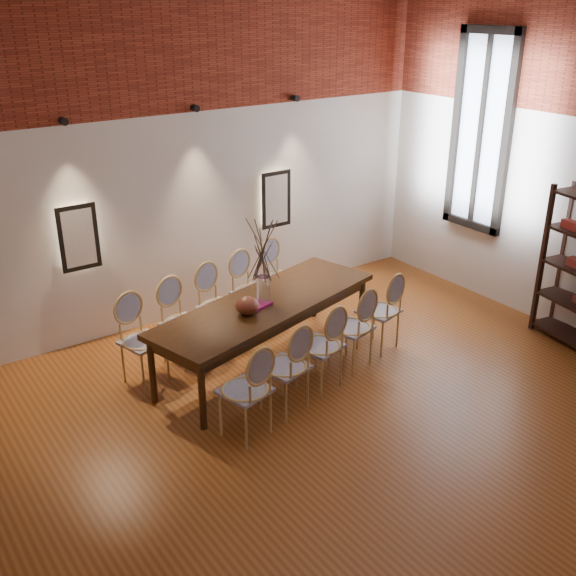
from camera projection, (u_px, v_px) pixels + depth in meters
floor at (373, 454)px, 5.97m from camera, size 7.00×7.00×0.02m
wall_back at (177, 157)px, 7.82m from camera, size 7.00×0.10×4.00m
brick_band_back at (172, 43)px, 7.27m from camera, size 7.00×0.02×1.50m
niche_left at (78, 237)px, 7.34m from camera, size 0.36×0.06×0.66m
niche_right at (275, 199)px, 8.72m from camera, size 0.36×0.06×0.66m
spot_fixture_left at (63, 121)px, 6.82m from camera, size 0.08×0.10×0.08m
spot_fixture_mid at (195, 108)px, 7.61m from camera, size 0.08×0.10×0.08m
spot_fixture_right at (295, 98)px, 8.35m from camera, size 0.08×0.10×0.08m
window_glass at (482, 132)px, 8.43m from camera, size 0.02×0.78×2.38m
window_frame at (481, 132)px, 8.42m from camera, size 0.08×0.90×2.50m
window_mullion at (481, 132)px, 8.42m from camera, size 0.06×0.06×2.40m
dining_table at (267, 333)px, 7.26m from camera, size 2.86×1.53×0.75m
chair_near_a at (245, 390)px, 6.04m from camera, size 0.54×0.54×0.94m
chair_near_b at (284, 367)px, 6.42m from camera, size 0.54×0.54×0.94m
chair_near_c at (319, 346)px, 6.80m from camera, size 0.54×0.54×0.94m
chair_near_d at (351, 327)px, 7.18m from camera, size 0.54×0.54×0.94m
chair_near_e at (379, 311)px, 7.56m from camera, size 0.54×0.54×0.94m
chair_far_a at (143, 341)px, 6.89m from camera, size 0.54×0.54×0.94m
chair_far_b at (184, 323)px, 7.27m from camera, size 0.54×0.54×0.94m
chair_far_c at (220, 307)px, 7.65m from camera, size 0.54×0.54×0.94m
chair_far_d at (252, 292)px, 8.03m from camera, size 0.54×0.54×0.94m
chair_far_e at (282, 279)px, 8.41m from camera, size 0.54×0.54×0.94m
vase at (263, 290)px, 7.02m from camera, size 0.14×0.14×0.30m
dried_branches at (263, 249)px, 6.84m from camera, size 0.50×0.50×0.70m
bowl at (247, 306)px, 6.81m from camera, size 0.24×0.24×0.18m
book at (258, 305)px, 7.01m from camera, size 0.30×0.24×0.03m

